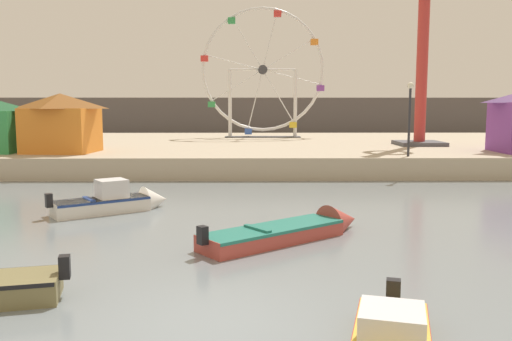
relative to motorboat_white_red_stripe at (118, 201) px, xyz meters
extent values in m
plane|color=slate|center=(3.95, -9.31, -0.35)|extent=(240.00, 240.00, 0.00)
cube|color=#B7A88E|center=(3.95, 18.87, 0.20)|extent=(110.00, 23.31, 1.10)
cube|color=#564C47|center=(3.95, 41.33, 1.85)|extent=(140.00, 3.00, 4.40)
cube|color=black|center=(1.03, -8.21, 0.23)|extent=(0.25, 0.28, 0.44)
cube|color=silver|center=(-0.49, -0.32, -0.10)|extent=(3.22, 2.65, 0.49)
cube|color=navy|center=(-0.49, -0.32, 0.10)|extent=(3.20, 2.65, 0.08)
cone|color=silver|center=(1.16, 0.77, -0.10)|extent=(1.30, 1.35, 1.05)
cube|color=black|center=(-1.87, -1.25, 0.25)|extent=(0.30, 0.31, 0.44)
cube|color=silver|center=(-0.16, -0.11, 0.46)|extent=(1.27, 1.26, 0.62)
cube|color=navy|center=(-0.81, -0.54, 0.17)|extent=(0.65, 0.87, 0.06)
cube|color=#B24238|center=(5.15, -4.27, -0.13)|extent=(4.02, 3.48, 0.43)
cube|color=#237566|center=(5.15, -4.27, 0.04)|extent=(4.00, 3.47, 0.08)
cone|color=#B24238|center=(7.26, -2.64, -0.13)|extent=(1.58, 1.57, 1.08)
cube|color=black|center=(3.41, -5.62, 0.19)|extent=(0.31, 0.31, 0.44)
cube|color=#237566|center=(4.74, -4.59, 0.11)|extent=(0.72, 0.87, 0.06)
cube|color=#B2231E|center=(6.56, -10.82, -0.03)|extent=(1.85, 3.09, 0.08)
cube|color=black|center=(6.99, -9.31, 0.12)|extent=(0.29, 0.26, 0.44)
cube|color=silver|center=(6.46, -11.17, 0.28)|extent=(1.07, 1.08, 0.55)
cube|color=#B2231E|center=(6.66, -10.47, 0.04)|extent=(0.92, 0.40, 0.06)
torus|color=silver|center=(5.53, 23.67, 5.97)|extent=(9.48, 0.24, 9.48)
cylinder|color=#38383D|center=(5.53, 23.67, 5.97)|extent=(0.70, 0.50, 0.70)
cylinder|color=silver|center=(3.29, 23.67, 6.53)|extent=(4.50, 0.08, 1.20)
cube|color=red|center=(1.04, 23.67, 6.81)|extent=(0.56, 0.48, 0.44)
cylinder|color=silver|center=(3.55, 23.67, 4.78)|extent=(4.00, 0.08, 2.44)
cube|color=#33934C|center=(1.56, 23.67, 3.31)|extent=(0.56, 0.48, 0.44)
cylinder|color=silver|center=(4.97, 23.67, 3.73)|extent=(1.20, 0.08, 4.50)
cube|color=#3356B7|center=(4.40, 23.67, 1.21)|extent=(0.56, 0.48, 0.44)
cylinder|color=silver|center=(6.71, 23.67, 3.99)|extent=(2.44, 0.08, 4.00)
cube|color=yellow|center=(7.90, 23.67, 1.73)|extent=(0.56, 0.48, 0.44)
cylinder|color=silver|center=(7.77, 23.67, 5.41)|extent=(4.50, 0.08, 1.20)
cube|color=purple|center=(10.01, 23.67, 4.57)|extent=(0.56, 0.48, 0.44)
cylinder|color=silver|center=(7.51, 23.67, 7.16)|extent=(4.00, 0.08, 2.44)
cube|color=orange|center=(9.49, 23.67, 8.06)|extent=(0.56, 0.48, 0.44)
cylinder|color=silver|center=(6.09, 23.67, 8.21)|extent=(1.20, 0.08, 4.50)
cube|color=red|center=(6.65, 23.67, 10.17)|extent=(0.56, 0.48, 0.44)
cylinder|color=silver|center=(4.34, 23.67, 7.95)|extent=(2.44, 0.08, 4.00)
cube|color=#33934C|center=(3.15, 23.67, 9.65)|extent=(0.56, 0.48, 0.44)
cylinder|color=silver|center=(2.99, 23.67, 3.36)|extent=(0.28, 0.28, 5.22)
cylinder|color=silver|center=(8.07, 23.67, 3.36)|extent=(0.28, 0.28, 5.22)
cylinder|color=silver|center=(5.53, 23.67, 5.97)|extent=(5.08, 0.18, 0.18)
cube|color=#4C4C51|center=(5.53, 23.67, 0.79)|extent=(5.88, 1.20, 0.08)
cylinder|color=#BC332D|center=(15.23, 15.43, 7.76)|extent=(0.70, 0.70, 14.03)
cube|color=#4C4C51|center=(15.23, 15.43, 0.87)|extent=(2.80, 2.80, 0.24)
cube|color=orange|center=(-5.53, 10.52, 1.93)|extent=(3.68, 3.24, 2.36)
pyramid|color=brown|center=(-5.53, 10.52, 3.48)|extent=(4.05, 3.56, 0.80)
cylinder|color=#2D2D33|center=(12.38, 8.14, 2.42)|extent=(0.12, 0.12, 3.34)
sphere|color=#F2EACC|center=(12.38, 8.14, 4.22)|extent=(0.32, 0.32, 0.32)
camera|label=1|loc=(4.55, -18.03, 3.28)|focal=37.39mm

